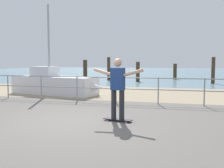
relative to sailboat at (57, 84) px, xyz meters
name	(u,v)px	position (x,y,z in m)	size (l,w,h in m)	color
ground_plane	(54,132)	(3.21, -6.45, -0.52)	(24.00, 10.00, 0.04)	#605B56
beach_strip	(126,93)	(3.21, 1.55, -0.52)	(24.00, 6.00, 0.04)	tan
sea_surface	(164,72)	(3.21, 29.55, -0.52)	(72.00, 50.00, 0.04)	slate
railing_fence	(96,85)	(2.70, -1.85, 0.18)	(11.71, 0.05, 1.05)	gray
sailboat	(57,84)	(0.00, 0.00, 0.00)	(5.06, 2.15, 4.47)	silver
skateboard	(118,120)	(4.39, -5.03, -0.45)	(0.82, 0.34, 0.08)	black
skateboarder	(118,85)	(4.39, -5.03, 0.50)	(1.44, 0.34, 1.65)	#26262B
groyne_post_0	(85,69)	(-3.17, 12.23, 0.38)	(0.40, 0.40, 1.80)	#422D1E
groyne_post_1	(109,69)	(-0.32, 10.63, 0.50)	(0.28, 0.28, 2.04)	#422D1E
groyne_post_2	(138,72)	(2.53, 9.29, 0.29)	(0.31, 0.31, 1.62)	#422D1E
groyne_post_3	(175,72)	(5.39, 12.91, 0.21)	(0.32, 0.32, 1.45)	#422D1E
groyne_post_4	(213,70)	(8.24, 8.68, 0.47)	(0.26, 0.26, 1.98)	#422D1E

